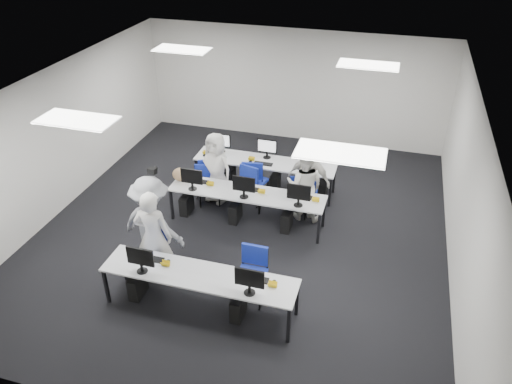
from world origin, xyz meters
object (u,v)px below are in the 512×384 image
(chair_0, at_px, (155,262))
(student_3, at_px, (309,180))
(student_0, at_px, (153,237))
(chair_1, at_px, (252,284))
(student_1, at_px, (305,185))
(chair_6, at_px, (254,189))
(chair_2, at_px, (209,190))
(chair_7, at_px, (306,200))
(desk_front, at_px, (199,277))
(chair_5, at_px, (206,184))
(chair_4, at_px, (298,204))
(chair_3, at_px, (251,195))
(student_2, at_px, (216,168))
(photographer, at_px, (152,224))
(desk_mid, at_px, (247,195))

(chair_0, bearing_deg, student_3, 41.66)
(student_0, relative_size, student_3, 1.12)
(chair_0, relative_size, chair_1, 0.96)
(student_0, bearing_deg, student_1, -134.03)
(chair_6, distance_m, student_0, 3.15)
(chair_2, xyz_separation_m, chair_6, (0.94, 0.30, 0.01))
(chair_1, height_order, chair_7, chair_1)
(desk_front, bearing_deg, chair_5, 109.46)
(chair_6, bearing_deg, desk_front, -73.15)
(chair_4, xyz_separation_m, student_3, (0.18, 0.12, 0.54))
(chair_1, distance_m, chair_2, 3.21)
(chair_1, relative_size, chair_3, 0.98)
(chair_0, relative_size, student_0, 0.52)
(chair_5, xyz_separation_m, student_1, (2.28, -0.27, 0.51))
(chair_2, xyz_separation_m, chair_7, (2.14, 0.22, -0.02))
(chair_2, bearing_deg, student_2, 15.73)
(student_3, bearing_deg, chair_3, -159.33)
(student_3, bearing_deg, chair_1, -83.34)
(chair_6, xyz_separation_m, photographer, (-1.09, -2.65, 0.62))
(chair_2, relative_size, chair_7, 1.09)
(desk_front, height_order, chair_2, chair_2)
(student_1, xyz_separation_m, student_3, (0.05, 0.19, 0.02))
(chair_1, xyz_separation_m, chair_7, (0.37, 2.90, -0.03))
(chair_5, bearing_deg, student_3, -12.66)
(student_2, bearing_deg, desk_front, -56.59)
(chair_0, distance_m, chair_1, 1.81)
(student_2, relative_size, photographer, 0.87)
(chair_3, distance_m, student_2, 0.94)
(chair_1, relative_size, chair_6, 1.00)
(student_0, bearing_deg, student_3, -132.67)
(chair_2, relative_size, chair_6, 0.97)
(chair_3, xyz_separation_m, chair_6, (-0.00, 0.27, -0.01))
(desk_front, relative_size, student_1, 2.04)
(chair_0, relative_size, chair_7, 1.08)
(chair_1, height_order, chair_3, chair_3)
(desk_front, xyz_separation_m, student_0, (-1.02, 0.51, 0.22))
(student_2, bearing_deg, chair_4, 15.74)
(chair_2, height_order, student_3, student_3)
(chair_2, height_order, chair_4, chair_2)
(student_1, relative_size, student_3, 0.98)
(chair_3, bearing_deg, desk_mid, -89.26)
(desk_front, relative_size, photographer, 1.73)
(chair_7, bearing_deg, student_3, -66.63)
(student_1, bearing_deg, chair_5, -7.21)
(student_2, bearing_deg, chair_6, 31.18)
(desk_mid, distance_m, student_0, 2.34)
(desk_front, distance_m, photographer, 1.46)
(chair_6, bearing_deg, desk_mid, -68.41)
(chair_0, bearing_deg, chair_5, 82.75)
(chair_2, xyz_separation_m, chair_4, (1.98, 0.03, -0.04))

